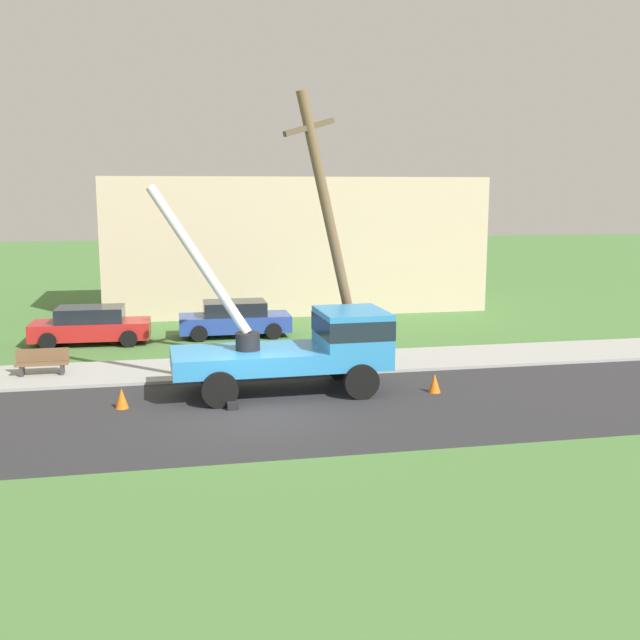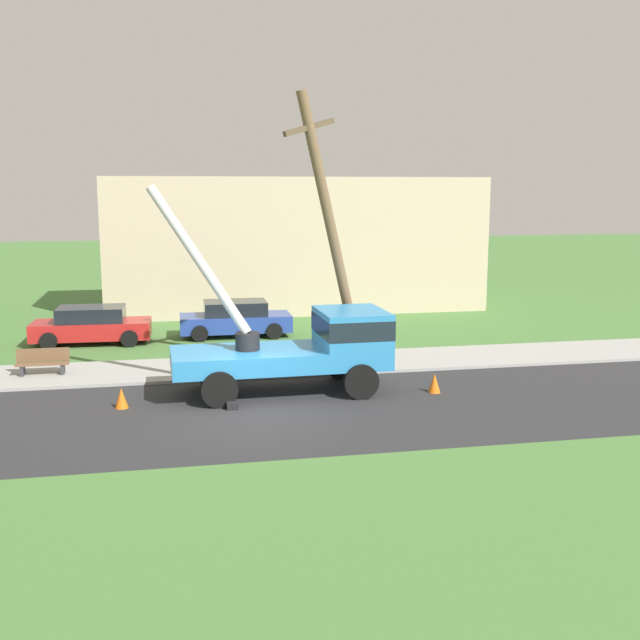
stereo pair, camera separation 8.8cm
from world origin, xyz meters
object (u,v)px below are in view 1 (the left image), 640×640
at_px(leaning_utility_pole, 332,233).
at_px(parked_sedan_red, 91,325).
at_px(traffic_cone_behind, 122,398).
at_px(park_bench, 42,363).
at_px(parked_sedan_blue, 235,319).
at_px(utility_truck, 309,343).
at_px(traffic_cone_ahead, 435,383).

relative_size(leaning_utility_pole, parked_sedan_red, 1.97).
height_order(traffic_cone_behind, park_bench, park_bench).
distance_m(leaning_utility_pole, parked_sedan_blue, 8.46).
height_order(utility_truck, parked_sedan_blue, utility_truck).
bearing_deg(traffic_cone_ahead, park_bench, 159.85).
xyz_separation_m(parked_sedan_red, parked_sedan_blue, (5.52, 0.42, 0.00)).
xyz_separation_m(utility_truck, park_bench, (-7.89, 3.23, -0.95)).
relative_size(utility_truck, parked_sedan_blue, 1.54).
distance_m(utility_truck, traffic_cone_behind, 5.48).
height_order(leaning_utility_pole, parked_sedan_red, leaning_utility_pole).
height_order(utility_truck, parked_sedan_red, utility_truck).
bearing_deg(traffic_cone_ahead, utility_truck, 164.74).
xyz_separation_m(leaning_utility_pole, parked_sedan_red, (-7.91, 6.76, -3.79)).
bearing_deg(traffic_cone_behind, leaning_utility_pole, 21.45).
distance_m(parked_sedan_red, parked_sedan_blue, 5.54).
xyz_separation_m(traffic_cone_ahead, park_bench, (-11.44, 4.20, 0.18)).
xyz_separation_m(leaning_utility_pole, traffic_cone_behind, (-6.36, -2.50, -4.22)).
bearing_deg(park_bench, leaning_utility_pole, -9.83).
height_order(traffic_cone_ahead, traffic_cone_behind, same).
bearing_deg(leaning_utility_pole, utility_truck, -122.29).
relative_size(leaning_utility_pole, parked_sedan_blue, 1.98).
relative_size(traffic_cone_behind, parked_sedan_red, 0.13).
bearing_deg(parked_sedan_blue, traffic_cone_behind, -112.28).
bearing_deg(traffic_cone_ahead, parked_sedan_blue, 116.37).
relative_size(utility_truck, traffic_cone_ahead, 12.16).
bearing_deg(parked_sedan_blue, traffic_cone_ahead, -63.63).
bearing_deg(utility_truck, parked_sedan_blue, 98.54).
height_order(utility_truck, traffic_cone_behind, utility_truck).
height_order(leaning_utility_pole, park_bench, leaning_utility_pole).
bearing_deg(traffic_cone_behind, traffic_cone_ahead, -0.96).
relative_size(utility_truck, park_bench, 4.25).
xyz_separation_m(parked_sedan_blue, park_bench, (-6.56, -5.63, -0.25)).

